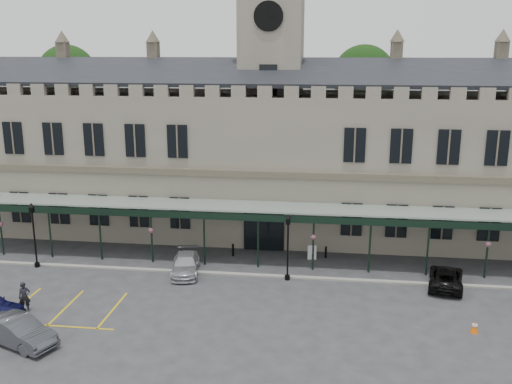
# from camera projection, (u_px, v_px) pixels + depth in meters

# --- Properties ---
(ground) EXTENTS (140.00, 140.00, 0.00)m
(ground) POSITION_uv_depth(u_px,v_px,m) (243.00, 310.00, 34.99)
(ground) COLOR #303033
(station_building) EXTENTS (60.00, 10.36, 17.30)m
(station_building) POSITION_uv_depth(u_px,v_px,m) (271.00, 158.00, 48.69)
(station_building) COLOR slate
(station_building) RESTS_ON ground
(clock_tower) EXTENTS (5.60, 5.60, 24.80)m
(clock_tower) POSITION_uv_depth(u_px,v_px,m) (271.00, 79.00, 47.14)
(clock_tower) COLOR slate
(clock_tower) RESTS_ON ground
(canopy) EXTENTS (50.00, 4.10, 4.30)m
(canopy) POSITION_uv_depth(u_px,v_px,m) (259.00, 235.00, 41.57)
(canopy) COLOR #8C9E93
(canopy) RESTS_ON ground
(kerb) EXTENTS (60.00, 0.40, 0.12)m
(kerb) POSITION_uv_depth(u_px,v_px,m) (255.00, 275.00, 40.26)
(kerb) COLOR gray
(kerb) RESTS_ON ground
(parking_markings) EXTENTS (16.00, 6.00, 0.01)m
(parking_markings) POSITION_uv_depth(u_px,v_px,m) (17.00, 308.00, 35.29)
(parking_markings) COLOR gold
(parking_markings) RESTS_ON ground
(tree_behind_left) EXTENTS (6.00, 6.00, 16.00)m
(tree_behind_left) POSITION_uv_depth(u_px,v_px,m) (68.00, 76.00, 58.61)
(tree_behind_left) COLOR #332314
(tree_behind_left) RESTS_ON ground
(tree_behind_mid) EXTENTS (6.00, 6.00, 16.00)m
(tree_behind_mid) POSITION_uv_depth(u_px,v_px,m) (364.00, 78.00, 54.88)
(tree_behind_mid) COLOR #332314
(tree_behind_mid) RESTS_ON ground
(lamp_post_left) EXTENTS (0.46, 0.46, 4.89)m
(lamp_post_left) POSITION_uv_depth(u_px,v_px,m) (34.00, 229.00, 41.24)
(lamp_post_left) COLOR black
(lamp_post_left) RESTS_ON ground
(lamp_post_mid) EXTENTS (0.45, 0.45, 4.76)m
(lamp_post_mid) POSITION_uv_depth(u_px,v_px,m) (288.00, 241.00, 38.93)
(lamp_post_mid) COLOR black
(lamp_post_mid) RESTS_ON ground
(traffic_cone) EXTENTS (0.44, 0.44, 0.70)m
(traffic_cone) POSITION_uv_depth(u_px,v_px,m) (475.00, 327.00, 32.20)
(traffic_cone) COLOR #EB5C07
(traffic_cone) RESTS_ON ground
(sign_board) EXTENTS (0.66, 0.13, 1.13)m
(sign_board) POSITION_uv_depth(u_px,v_px,m) (312.00, 253.00, 43.26)
(sign_board) COLOR black
(sign_board) RESTS_ON ground
(bollard_left) EXTENTS (0.17, 0.17, 0.97)m
(bollard_left) POSITION_uv_depth(u_px,v_px,m) (233.00, 250.00, 44.05)
(bollard_left) COLOR black
(bollard_left) RESTS_ON ground
(bollard_right) EXTENTS (0.16, 0.16, 0.90)m
(bollard_right) POSITION_uv_depth(u_px,v_px,m) (326.00, 252.00, 43.64)
(bollard_right) COLOR black
(bollard_right) RESTS_ON ground
(car_left_b) EXTENTS (4.97, 3.29, 1.55)m
(car_left_b) POSITION_uv_depth(u_px,v_px,m) (18.00, 331.00, 30.81)
(car_left_b) COLOR #3C3F44
(car_left_b) RESTS_ON ground
(car_taxi) EXTENTS (2.63, 4.84, 1.33)m
(car_taxi) POSITION_uv_depth(u_px,v_px,m) (186.00, 264.00, 40.67)
(car_taxi) COLOR #A2A4AA
(car_taxi) RESTS_ON ground
(car_van) EXTENTS (3.00, 4.97, 1.29)m
(car_van) POSITION_uv_depth(u_px,v_px,m) (446.00, 277.00, 38.36)
(car_van) COLOR black
(car_van) RESTS_ON ground
(person_a) EXTENTS (0.82, 0.77, 1.89)m
(person_a) POSITION_uv_depth(u_px,v_px,m) (24.00, 297.00, 34.64)
(person_a) COLOR black
(person_a) RESTS_ON ground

